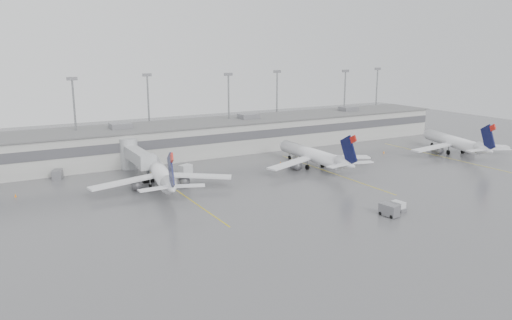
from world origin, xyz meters
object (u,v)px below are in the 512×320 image
jet_mid_right (314,155)px  baggage_tug (398,207)px  jet_mid_left (160,173)px  jet_far_right (455,142)px

jet_mid_right → baggage_tug: 32.91m
jet_mid_left → jet_mid_right: (36.27, -0.97, -0.05)m
jet_mid_right → baggage_tug: jet_mid_right is taller
jet_far_right → baggage_tug: size_ratio=10.68×
jet_mid_left → baggage_tug: jet_mid_left is taller
jet_mid_left → jet_far_right: jet_mid_left is taller
jet_mid_left → jet_far_right: 78.14m
jet_mid_right → baggage_tug: bearing=-98.7°
jet_far_right → baggage_tug: jet_far_right is taller
baggage_tug → jet_mid_left: bearing=124.4°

